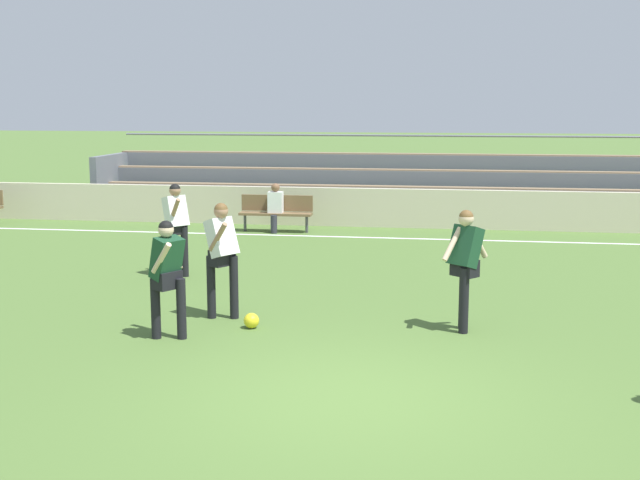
# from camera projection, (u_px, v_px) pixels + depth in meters

# --- Properties ---
(ground_plane) EXTENTS (160.00, 160.00, 0.00)m
(ground_plane) POSITION_uv_depth(u_px,v_px,m) (348.00, 397.00, 8.91)
(ground_plane) COLOR #4C6B30
(field_line_sideline) EXTENTS (44.00, 0.12, 0.01)m
(field_line_sideline) POSITION_uv_depth(u_px,v_px,m) (403.00, 238.00, 19.33)
(field_line_sideline) COLOR white
(field_line_sideline) RESTS_ON ground
(sideline_wall) EXTENTS (48.00, 0.16, 0.99)m
(sideline_wall) POSITION_uv_depth(u_px,v_px,m) (407.00, 208.00, 20.94)
(sideline_wall) COLOR beige
(sideline_wall) RESTS_ON ground
(bleacher_stand) EXTENTS (24.14, 2.89, 2.22)m
(bleacher_stand) POSITION_uv_depth(u_px,v_px,m) (521.00, 184.00, 22.76)
(bleacher_stand) COLOR #897051
(bleacher_stand) RESTS_ON ground
(bench_far_right) EXTENTS (1.80, 0.40, 0.90)m
(bench_far_right) POSITION_uv_depth(u_px,v_px,m) (276.00, 210.00, 20.30)
(bench_far_right) COLOR brown
(bench_far_right) RESTS_ON ground
(spectator_seated) EXTENTS (0.36, 0.42, 1.21)m
(spectator_seated) POSITION_uv_depth(u_px,v_px,m) (275.00, 204.00, 20.16)
(spectator_seated) COLOR #2D2D38
(spectator_seated) RESTS_ON ground
(player_white_pressing_high) EXTENTS (0.53, 0.68, 1.73)m
(player_white_pressing_high) POSITION_uv_depth(u_px,v_px,m) (222.00, 250.00, 12.02)
(player_white_pressing_high) COLOR black
(player_white_pressing_high) RESTS_ON ground
(player_dark_challenging) EXTENTS (0.49, 0.69, 1.62)m
(player_dark_challenging) POSITION_uv_depth(u_px,v_px,m) (167.00, 269.00, 10.98)
(player_dark_challenging) COLOR black
(player_dark_challenging) RESTS_ON ground
(player_dark_wide_right) EXTENTS (0.66, 0.53, 1.71)m
(player_dark_wide_right) POSITION_uv_depth(u_px,v_px,m) (465.00, 259.00, 11.35)
(player_dark_wide_right) COLOR black
(player_dark_wide_right) RESTS_ON ground
(player_white_overlapping) EXTENTS (0.51, 0.67, 1.72)m
(player_white_overlapping) POSITION_uv_depth(u_px,v_px,m) (176.00, 221.00, 14.94)
(player_white_overlapping) COLOR black
(player_white_overlapping) RESTS_ON ground
(soccer_ball) EXTENTS (0.22, 0.22, 0.22)m
(soccer_ball) POSITION_uv_depth(u_px,v_px,m) (251.00, 321.00, 11.63)
(soccer_ball) COLOR yellow
(soccer_ball) RESTS_ON ground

